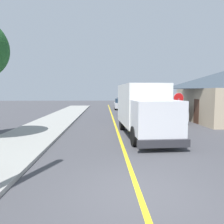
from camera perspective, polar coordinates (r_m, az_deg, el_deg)
ground_plane at (r=6.03m, az=7.36°, el=-21.24°), size 120.00×120.00×0.00m
sidewalk_curb at (r=10.65m, az=-27.37°, el=-9.43°), size 3.60×60.00×0.15m
centre_line_yellow at (r=15.57m, az=1.21°, el=-4.49°), size 0.16×56.00×0.01m
box_truck at (r=13.07m, az=8.59°, el=1.32°), size 2.77×7.30×3.20m
parked_car_near at (r=20.03m, az=7.75°, el=-0.02°), size 1.89×4.44×1.67m
parked_car_mid at (r=25.87m, az=4.65°, el=1.25°), size 1.81×4.40×1.67m
parked_car_far at (r=32.60m, az=2.26°, el=2.15°), size 1.91×4.44×1.67m
parked_car_furthest at (r=39.49m, az=2.58°, el=2.74°), size 1.82×4.41×1.67m
parked_van_across at (r=19.81m, az=15.78°, el=-0.24°), size 1.97×4.47×1.67m
stop_sign at (r=16.98m, az=17.81°, el=2.37°), size 0.80×0.10×2.65m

